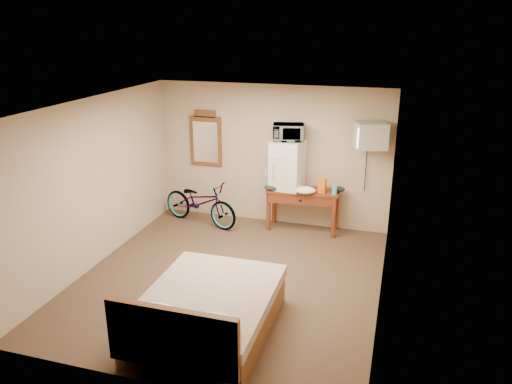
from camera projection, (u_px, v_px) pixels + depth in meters
The scene contains 13 objects.
room at pixel (228, 197), 6.79m from camera, with size 4.60×4.64×2.50m.
desk at pixel (303, 197), 8.63m from camera, with size 1.27×0.57×0.75m.
mini_fridge at pixel (288, 165), 8.57m from camera, with size 0.58×0.56×0.85m.
microwave at pixel (288, 132), 8.38m from camera, with size 0.51×0.35×0.28m, color silver.
snack_bag at pixel (322, 186), 8.42m from camera, with size 0.13×0.07×0.26m, color #D66113.
blue_cup at pixel (335, 190), 8.38m from camera, with size 0.09×0.09×0.15m, color #43B4E6.
cloth_cream at pixel (305, 190), 8.43m from camera, with size 0.37×0.29×0.12m, color white.
cloth_dark_a at pixel (271, 188), 8.59m from camera, with size 0.25×0.19×0.09m, color black.
cloth_dark_b at pixel (339, 189), 8.51m from camera, with size 0.21×0.17×0.09m, color black.
crt_television at pixel (371, 135), 7.98m from camera, with size 0.59×0.65×0.42m.
wall_mirror at pixel (206, 139), 9.11m from camera, with size 0.60×0.04×1.02m.
bicycle at pixel (200, 202), 9.01m from camera, with size 0.55×1.57×0.83m, color black.
bed at pixel (206, 314), 5.79m from camera, with size 1.46×1.96×0.90m.
Camera 1 is at (2.19, -6.02, 3.53)m, focal length 35.00 mm.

